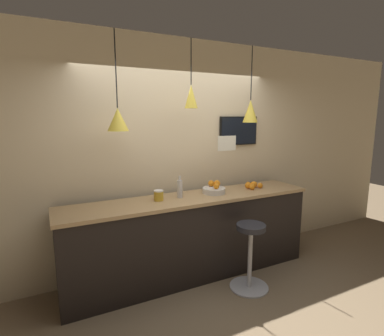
{
  "coord_description": "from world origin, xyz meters",
  "views": [
    {
      "loc": [
        -1.55,
        -2.48,
        1.95
      ],
      "look_at": [
        0.0,
        0.61,
        1.35
      ],
      "focal_mm": 28.0,
      "sensor_mm": 36.0,
      "label": 1
    }
  ],
  "objects": [
    {
      "name": "fruit_bowl",
      "position": [
        0.33,
        0.65,
        1.05
      ],
      "size": [
        0.29,
        0.29,
        0.15
      ],
      "color": "beige",
      "rests_on": "service_counter"
    },
    {
      "name": "back_wall",
      "position": [
        0.0,
        1.02,
        1.45
      ],
      "size": [
        8.0,
        0.06,
        2.9
      ],
      "color": "beige",
      "rests_on": "ground_plane"
    },
    {
      "name": "juice_bottle",
      "position": [
        -0.14,
        0.65,
        1.11
      ],
      "size": [
        0.06,
        0.06,
        0.26
      ],
      "color": "silver",
      "rests_on": "service_counter"
    },
    {
      "name": "service_counter",
      "position": [
        0.0,
        0.61,
        0.5
      ],
      "size": [
        3.09,
        0.6,
        1.0
      ],
      "color": "black",
      "rests_on": "ground_plane"
    },
    {
      "name": "mounted_tv",
      "position": [
        0.9,
        0.97,
        1.75
      ],
      "size": [
        0.6,
        0.04,
        0.39
      ],
      "color": "black"
    },
    {
      "name": "orange_pile",
      "position": [
        0.93,
        0.66,
        1.04
      ],
      "size": [
        0.23,
        0.23,
        0.09
      ],
      "color": "orange",
      "rests_on": "service_counter"
    },
    {
      "name": "pendant_lamp_left",
      "position": [
        -0.84,
        0.63,
        1.92
      ],
      "size": [
        0.22,
        0.22,
        1.0
      ],
      "color": "black"
    },
    {
      "name": "spread_jar",
      "position": [
        -0.41,
        0.65,
        1.06
      ],
      "size": [
        0.11,
        0.11,
        0.12
      ],
      "color": "gold",
      "rests_on": "service_counter"
    },
    {
      "name": "pendant_lamp_middle",
      "position": [
        0.0,
        0.63,
        2.17
      ],
      "size": [
        0.15,
        0.15,
        0.76
      ],
      "color": "black"
    },
    {
      "name": "ground_plane",
      "position": [
        0.0,
        0.0,
        0.0
      ],
      "size": [
        14.0,
        14.0,
        0.0
      ],
      "primitive_type": "plane",
      "color": "#756047"
    },
    {
      "name": "pendant_lamp_right",
      "position": [
        0.84,
        0.63,
        2.02
      ],
      "size": [
        0.19,
        0.19,
        0.93
      ],
      "color": "black"
    },
    {
      "name": "bar_stool",
      "position": [
        0.46,
        0.06,
        0.46
      ],
      "size": [
        0.44,
        0.44,
        0.76
      ],
      "color": "#B7B7BC",
      "rests_on": "ground_plane"
    },
    {
      "name": "hanging_menu_board",
      "position": [
        0.34,
        0.39,
        1.65
      ],
      "size": [
        0.24,
        0.01,
        0.17
      ],
      "color": "white"
    }
  ]
}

